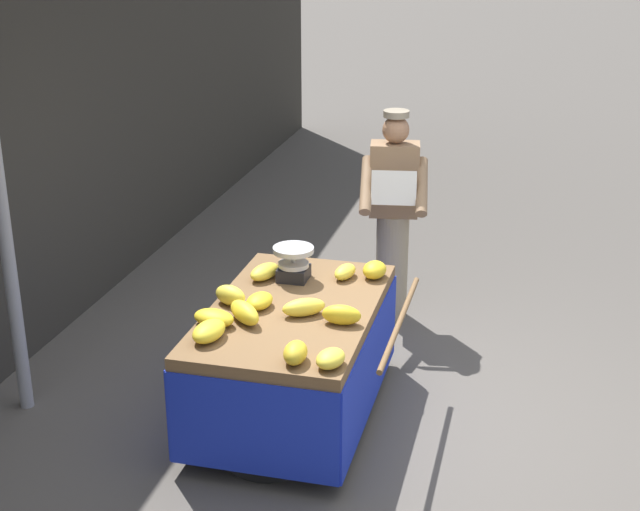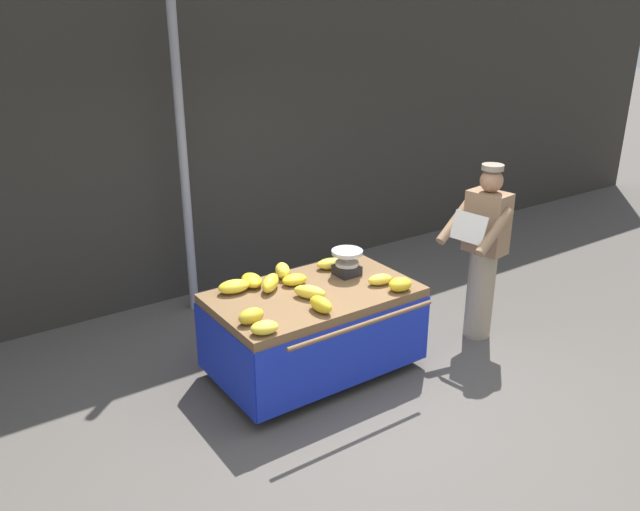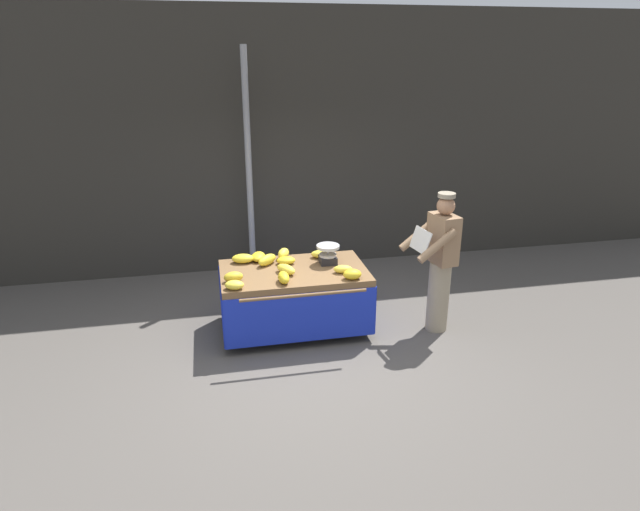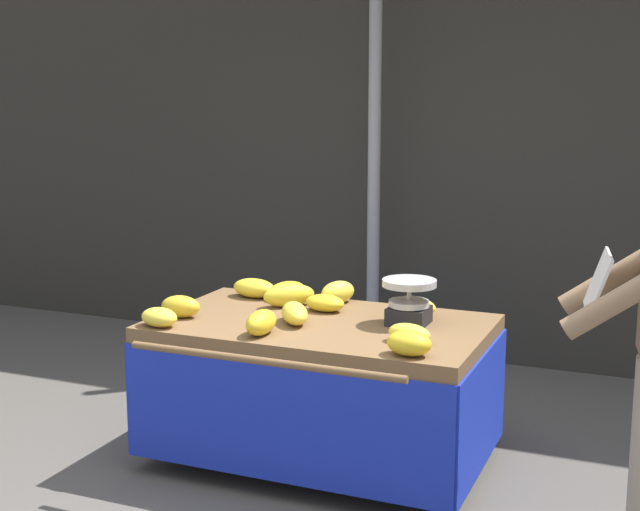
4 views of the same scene
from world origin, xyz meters
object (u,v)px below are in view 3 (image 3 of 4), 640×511
at_px(banana_bunch_0, 284,254).
at_px(banana_bunch_5, 233,277).
at_px(banana_bunch_2, 352,274).
at_px(banana_bunch_8, 322,254).
at_px(banana_bunch_10, 234,285).
at_px(street_pole, 249,169).
at_px(vendor_person, 440,263).
at_px(banana_bunch_3, 286,269).
at_px(banana_bunch_9, 258,257).
at_px(banana_bunch_6, 343,269).
at_px(banana_bunch_11, 243,259).
at_px(banana_cart, 294,286).
at_px(weighing_scale, 328,254).
at_px(banana_bunch_1, 286,260).
at_px(banana_bunch_4, 284,278).
at_px(banana_bunch_7, 267,260).

relative_size(banana_bunch_0, banana_bunch_5, 1.06).
distance_m(banana_bunch_2, banana_bunch_8, 0.75).
xyz_separation_m(banana_bunch_0, banana_bunch_10, (-0.66, -0.82, -0.02)).
distance_m(street_pole, vendor_person, 3.05).
distance_m(banana_bunch_3, banana_bunch_9, 0.56).
xyz_separation_m(banana_bunch_6, banana_bunch_9, (-0.93, 0.61, 0.00)).
bearing_deg(banana_bunch_6, banana_bunch_10, -170.86).
distance_m(banana_bunch_8, banana_bunch_11, 0.98).
height_order(banana_cart, weighing_scale, weighing_scale).
xyz_separation_m(banana_bunch_2, banana_bunch_8, (-0.20, 0.73, -0.01)).
bearing_deg(weighing_scale, banana_bunch_1, 170.66).
xyz_separation_m(banana_bunch_3, banana_bunch_4, (-0.06, -0.26, 0.01)).
relative_size(weighing_scale, vendor_person, 0.16).
height_order(banana_bunch_0, banana_bunch_2, banana_bunch_0).
distance_m(street_pole, banana_bunch_4, 2.30).
bearing_deg(banana_bunch_1, banana_bunch_0, 90.40).
relative_size(banana_bunch_8, banana_bunch_9, 1.01).
relative_size(banana_bunch_0, banana_bunch_1, 1.02).
bearing_deg(weighing_scale, banana_bunch_4, -142.07).
height_order(banana_cart, banana_bunch_2, banana_bunch_2).
bearing_deg(banana_bunch_8, banana_bunch_11, 177.86).
bearing_deg(banana_bunch_3, street_pole, 97.12).
bearing_deg(banana_cart, banana_bunch_9, 133.71).
xyz_separation_m(banana_bunch_0, banana_bunch_8, (0.47, -0.08, -0.01)).
bearing_deg(banana_bunch_2, vendor_person, 3.21).
bearing_deg(banana_bunch_9, banana_bunch_1, -31.14).
xyz_separation_m(banana_bunch_8, vendor_person, (1.28, -0.67, 0.04)).
bearing_deg(banana_bunch_5, vendor_person, -3.16).
xyz_separation_m(banana_bunch_4, vendor_person, (1.86, 0.01, 0.03)).
relative_size(banana_bunch_6, banana_bunch_8, 0.82).
bearing_deg(banana_bunch_8, banana_bunch_7, -172.62).
bearing_deg(banana_bunch_3, banana_bunch_11, 135.72).
bearing_deg(banana_bunch_5, banana_bunch_7, 45.89).
xyz_separation_m(banana_bunch_3, banana_bunch_9, (-0.27, 0.49, -0.01)).
xyz_separation_m(banana_bunch_6, banana_bunch_11, (-1.12, 0.57, 0.01)).
xyz_separation_m(banana_cart, banana_bunch_0, (-0.06, 0.40, 0.28)).
distance_m(banana_bunch_8, banana_bunch_9, 0.79).
distance_m(banana_bunch_11, vendor_person, 2.37).
relative_size(banana_bunch_3, banana_bunch_7, 0.93).
bearing_deg(banana_bunch_1, banana_bunch_11, 163.55).
bearing_deg(street_pole, banana_bunch_7, -88.01).
xyz_separation_m(banana_bunch_0, banana_bunch_1, (0.00, -0.20, -0.02)).
bearing_deg(banana_bunch_6, banana_cart, 158.53).
xyz_separation_m(banana_bunch_9, banana_bunch_10, (-0.34, -0.81, -0.00)).
relative_size(banana_bunch_2, banana_bunch_9, 0.79).
xyz_separation_m(banana_bunch_1, banana_bunch_2, (0.67, -0.61, 0.01)).
bearing_deg(banana_bunch_7, banana_bunch_11, 155.87).
xyz_separation_m(banana_bunch_7, banana_bunch_8, (0.70, 0.09, -0.01)).
xyz_separation_m(banana_cart, banana_bunch_8, (0.41, 0.32, 0.26)).
height_order(weighing_scale, banana_bunch_0, weighing_scale).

